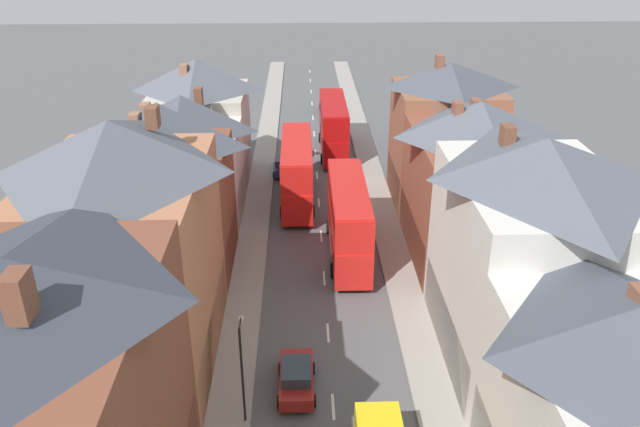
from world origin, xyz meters
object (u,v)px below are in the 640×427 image
(street_lamp, at_px, (242,367))
(double_decker_bus_far_approaching, at_px, (348,219))
(double_decker_bus_mid_street, at_px, (333,126))
(car_near_blue, at_px, (283,165))
(car_parked_right_a, at_px, (327,105))
(double_decker_bus_lead, at_px, (297,171))
(car_parked_left_a, at_px, (297,377))

(street_lamp, bearing_deg, double_decker_bus_far_approaching, 69.30)
(double_decker_bus_mid_street, height_order, car_near_blue, double_decker_bus_mid_street)
(car_near_blue, bearing_deg, car_parked_right_a, 76.03)
(double_decker_bus_lead, relative_size, double_decker_bus_far_approaching, 1.00)
(car_parked_left_a, xyz_separation_m, street_lamp, (-2.45, -2.03, 2.43))
(car_near_blue, height_order, car_parked_left_a, car_parked_left_a)
(double_decker_bus_mid_street, bearing_deg, street_lamp, -99.33)
(double_decker_bus_mid_street, bearing_deg, car_parked_right_a, 89.96)
(car_near_blue, xyz_separation_m, car_parked_left_a, (1.30, -29.38, 0.01))
(double_decker_bus_mid_street, height_order, street_lamp, street_lamp)
(double_decker_bus_far_approaching, bearing_deg, street_lamp, -110.70)
(double_decker_bus_far_approaching, xyz_separation_m, street_lamp, (-6.04, -15.99, 0.43))
(double_decker_bus_lead, relative_size, car_parked_left_a, 2.71)
(double_decker_bus_mid_street, xyz_separation_m, car_near_blue, (-4.89, -5.36, -2.01))
(car_near_blue, bearing_deg, double_decker_bus_lead, -78.55)
(car_near_blue, relative_size, car_parked_right_a, 0.99)
(double_decker_bus_mid_street, distance_m, car_parked_right_a, 14.47)
(car_near_blue, xyz_separation_m, car_parked_right_a, (4.90, 19.69, 0.04))
(double_decker_bus_far_approaching, relative_size, street_lamp, 1.96)
(double_decker_bus_lead, height_order, double_decker_bus_far_approaching, same)
(car_parked_right_a, bearing_deg, double_decker_bus_far_approaching, -90.01)
(car_near_blue, bearing_deg, double_decker_bus_far_approaching, -72.40)
(car_parked_left_a, bearing_deg, double_decker_bus_mid_street, 84.10)
(double_decker_bus_lead, xyz_separation_m, car_near_blue, (-1.29, 6.37, -2.01))
(double_decker_bus_lead, distance_m, car_parked_right_a, 26.39)
(car_near_blue, xyz_separation_m, street_lamp, (-1.15, -31.41, 2.44))
(car_parked_left_a, height_order, street_lamp, street_lamp)
(double_decker_bus_mid_street, xyz_separation_m, street_lamp, (-6.04, -36.76, 0.43))
(car_parked_left_a, height_order, car_parked_right_a, car_parked_right_a)
(double_decker_bus_lead, height_order, car_parked_right_a, double_decker_bus_lead)
(car_parked_left_a, bearing_deg, double_decker_bus_far_approaching, 75.57)
(double_decker_bus_mid_street, bearing_deg, double_decker_bus_lead, -107.06)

